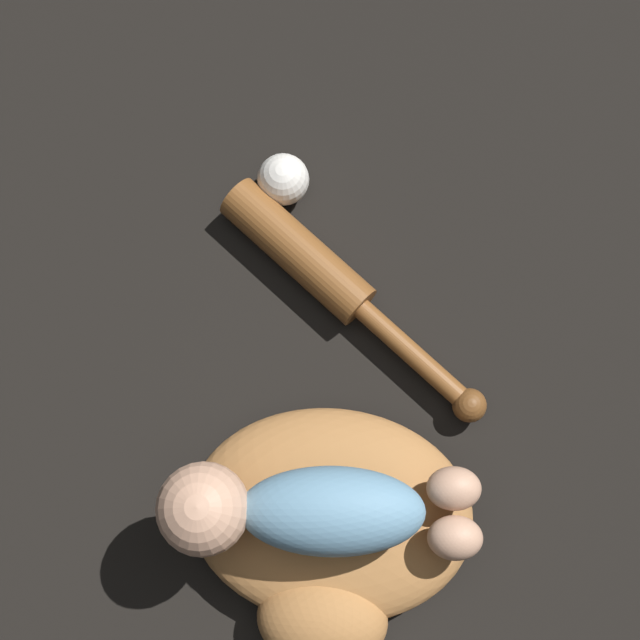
% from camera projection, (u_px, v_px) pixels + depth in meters
% --- Properties ---
extents(ground_plane, '(6.00, 6.00, 0.00)m').
position_uv_depth(ground_plane, '(280.00, 531.00, 1.09)').
color(ground_plane, black).
extents(baseball_glove, '(0.37, 0.33, 0.09)m').
position_uv_depth(baseball_glove, '(329.00, 533.00, 1.04)').
color(baseball_glove, '#A8703D').
rests_on(baseball_glove, ground).
extents(baby_figure, '(0.36, 0.17, 0.10)m').
position_uv_depth(baby_figure, '(300.00, 514.00, 0.96)').
color(baby_figure, '#6693B2').
rests_on(baby_figure, baseball_glove).
extents(baseball_bat, '(0.39, 0.24, 0.06)m').
position_uv_depth(baseball_bat, '(325.00, 279.00, 1.13)').
color(baseball_bat, brown).
rests_on(baseball_bat, ground).
extents(baseball, '(0.07, 0.07, 0.07)m').
position_uv_depth(baseball, '(283.00, 182.00, 1.16)').
color(baseball, white).
rests_on(baseball, ground).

